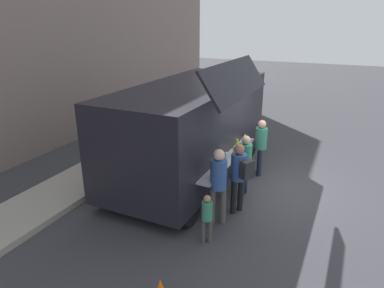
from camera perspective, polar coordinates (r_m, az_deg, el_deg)
name	(u,v)px	position (r m, az deg, el deg)	size (l,w,h in m)	color
ground_plane	(268,185)	(10.04, 12.28, -6.62)	(60.00, 60.00, 0.00)	#38383D
curb_strip	(15,219)	(9.09, -26.99, -10.92)	(28.00, 1.60, 0.15)	#9E998E
food_truck_main	(192,127)	(9.90, -0.08, 2.77)	(6.26, 3.12, 3.45)	black
trash_bin	(185,116)	(14.96, -1.21, 4.63)	(0.60, 0.60, 0.93)	#2D6238
customer_front_ordering	(245,161)	(9.02, 8.62, -2.70)	(0.54, 0.33, 1.64)	#1D253A
customer_mid_with_backpack	(239,172)	(8.15, 7.76, -4.55)	(0.48, 0.56, 1.73)	black
customer_rear_waiting	(218,180)	(7.67, 4.32, -5.93)	(0.36, 0.36, 1.79)	#4F4843
customer_extra_browsing	(261,143)	(10.29, 11.18, 0.22)	(0.34, 0.34, 1.68)	#1E223A
child_near_queue	(207,215)	(7.22, 2.46, -11.46)	(0.22, 0.22, 1.09)	#484443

